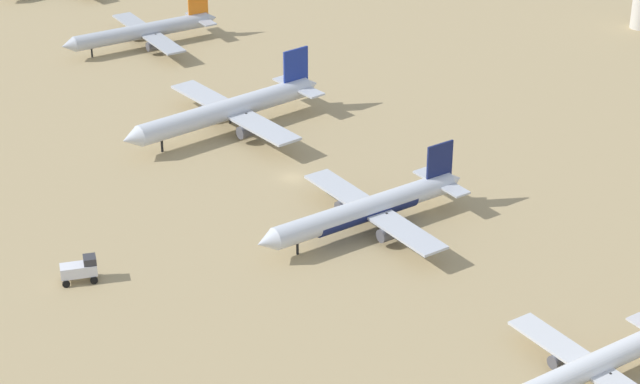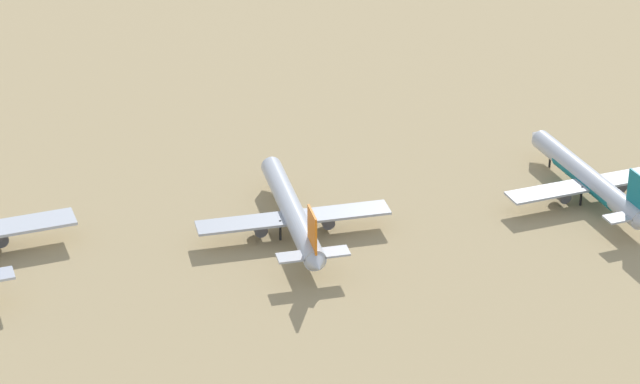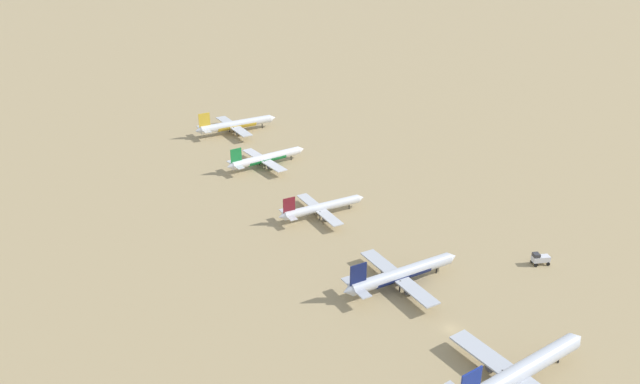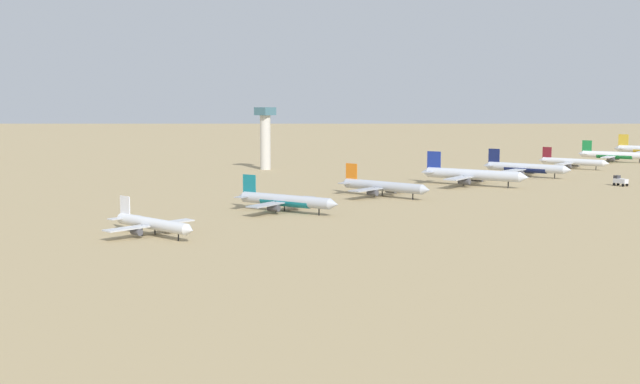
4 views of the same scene
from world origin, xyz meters
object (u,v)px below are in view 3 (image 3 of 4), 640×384
parked_jet_3 (519,373)px  parked_jet_4 (401,274)px  service_truck (540,258)px  parked_jet_6 (266,158)px  parked_jet_5 (321,207)px  parked_jet_7 (236,125)px

parked_jet_3 → parked_jet_4: 44.85m
parked_jet_4 → service_truck: parked_jet_4 is taller
service_truck → parked_jet_3: bearing=-140.7°
parked_jet_4 → service_truck: bearing=-12.4°
parked_jet_4 → parked_jet_6: 99.90m
parked_jet_5 → parked_jet_6: 51.50m
parked_jet_5 → parked_jet_7: 98.71m
service_truck → parked_jet_4: bearing=167.6°
parked_jet_4 → parked_jet_3: bearing=-89.7°
parked_jet_6 → parked_jet_7: 47.26m
parked_jet_4 → service_truck: size_ratio=6.88×
parked_jet_4 → parked_jet_5: (-0.26, 48.40, -0.46)m
parked_jet_3 → parked_jet_4: parked_jet_3 is taller
parked_jet_5 → parked_jet_7: bearing=87.9°
parked_jet_3 → parked_jet_4: size_ratio=1.11×
parked_jet_7 → service_truck: size_ratio=7.50×
parked_jet_3 → parked_jet_6: (-0.15, 144.75, -0.60)m
service_truck → parked_jet_5: bearing=127.0°
parked_jet_3 → parked_jet_4: (-0.21, 44.85, -0.45)m
parked_jet_3 → parked_jet_7: 191.91m
parked_jet_4 → parked_jet_5: 48.40m
parked_jet_7 → parked_jet_4: bearing=-91.3°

